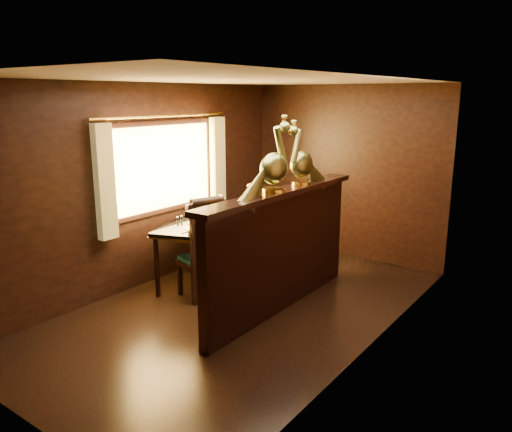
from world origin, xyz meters
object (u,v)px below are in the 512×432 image
object	(u,v)px
chair_right	(248,230)
peacock_left	(274,154)
dining_table	(202,228)
peacock_right	(302,152)
chair_left	(205,246)

from	to	relation	value
chair_right	peacock_left	size ratio (longest dim) A/B	1.68
dining_table	peacock_right	world-z (taller)	peacock_right
chair_right	peacock_left	xyz separation A→B (m)	(0.81, -0.62, 1.07)
chair_left	peacock_right	xyz separation A→B (m)	(0.85, 0.71, 1.07)
peacock_left	dining_table	bearing A→B (deg)	168.40
chair_left	peacock_left	world-z (taller)	peacock_left
peacock_left	chair_left	bearing A→B (deg)	-169.54
peacock_right	chair_left	bearing A→B (deg)	-139.99
dining_table	peacock_left	bearing A→B (deg)	-31.16
peacock_left	peacock_right	distance (m)	0.55
chair_left	peacock_left	size ratio (longest dim) A/B	1.60
peacock_right	chair_right	bearing A→B (deg)	175.51
dining_table	peacock_left	distance (m)	1.65
chair_right	peacock_right	world-z (taller)	peacock_right
chair_right	peacock_left	bearing A→B (deg)	-59.36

